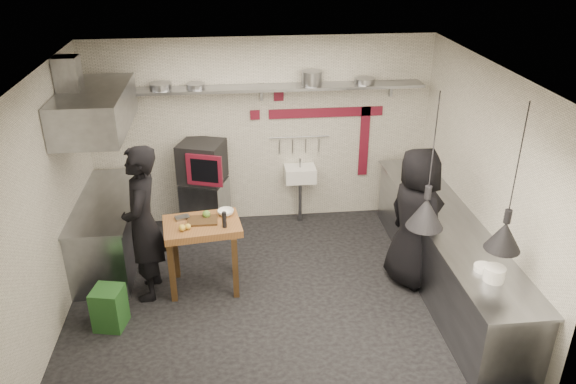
{
  "coord_description": "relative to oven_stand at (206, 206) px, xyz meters",
  "views": [
    {
      "loc": [
        -0.46,
        -5.77,
        4.21
      ],
      "look_at": [
        0.19,
        0.3,
        1.27
      ],
      "focal_mm": 35.0,
      "sensor_mm": 36.0,
      "label": 1
    }
  ],
  "objects": [
    {
      "name": "sink_drain",
      "position": [
        1.43,
        0.12,
        -0.06
      ],
      "size": [
        0.06,
        0.06,
        0.66
      ],
      "primitive_type": "cylinder",
      "color": "gray",
      "rests_on": "floor"
    },
    {
      "name": "oven_door",
      "position": [
        0.03,
        -0.27,
        0.69
      ],
      "size": [
        0.5,
        0.2,
        0.46
      ],
      "primitive_type": "cube",
      "rotation": [
        0.0,
        0.0,
        -0.33
      ],
      "color": "maroon",
      "rests_on": "combi_oven"
    },
    {
      "name": "counter_right",
      "position": [
        3.03,
        -1.76,
        0.05
      ],
      "size": [
        0.7,
        3.8,
        0.9
      ],
      "primitive_type": "cube",
      "color": "gray",
      "rests_on": "floor"
    },
    {
      "name": "combi_oven",
      "position": [
        -0.01,
        0.06,
        0.69
      ],
      "size": [
        0.74,
        0.72,
        0.58
      ],
      "primitive_type": "cube",
      "rotation": [
        0.0,
        0.0,
        -0.33
      ],
      "color": "black",
      "rests_on": "oven_stand"
    },
    {
      "name": "chef_right",
      "position": [
        2.64,
        -1.63,
        0.51
      ],
      "size": [
        0.89,
        1.05,
        1.83
      ],
      "primitive_type": "imported",
      "rotation": [
        0.0,
        0.0,
        1.98
      ],
      "color": "black",
      "rests_on": "floor"
    },
    {
      "name": "counter_right_top",
      "position": [
        3.03,
        -1.76,
        0.52
      ],
      "size": [
        0.76,
        3.9,
        0.03
      ],
      "primitive_type": "cube",
      "color": "gray",
      "rests_on": "counter_right"
    },
    {
      "name": "oven_stand",
      "position": [
        0.0,
        0.0,
        0.0
      ],
      "size": [
        0.75,
        0.71,
        0.8
      ],
      "primitive_type": "cube",
      "rotation": [
        0.0,
        0.0,
        -0.33
      ],
      "color": "gray",
      "rests_on": "floor"
    },
    {
      "name": "red_band_vert",
      "position": [
        2.43,
        0.32,
        0.8
      ],
      "size": [
        0.14,
        0.02,
        1.1
      ],
      "primitive_type": "cube",
      "color": "maroon",
      "rests_on": "wall_back"
    },
    {
      "name": "red_band_horiz",
      "position": [
        1.83,
        0.32,
        1.28
      ],
      "size": [
        1.7,
        0.02,
        0.14
      ],
      "primitive_type": "cube",
      "color": "maroon",
      "rests_on": "wall_back"
    },
    {
      "name": "wall_left",
      "position": [
        -1.62,
        -1.76,
        1.0
      ],
      "size": [
        0.04,
        4.2,
        2.8
      ],
      "primitive_type": "cube",
      "color": "silver",
      "rests_on": "floor"
    },
    {
      "name": "sink_tap",
      "position": [
        1.43,
        0.16,
        0.56
      ],
      "size": [
        0.03,
        0.03,
        0.14
      ],
      "primitive_type": "cylinder",
      "color": "gray",
      "rests_on": "hand_sink"
    },
    {
      "name": "counter_left",
      "position": [
        -1.27,
        -0.71,
        0.05
      ],
      "size": [
        0.7,
        1.9,
        0.9
      ],
      "primitive_type": "cube",
      "color": "gray",
      "rests_on": "floor"
    },
    {
      "name": "wall_right",
      "position": [
        3.38,
        -1.76,
        1.0
      ],
      "size": [
        0.04,
        4.2,
        2.8
      ],
      "primitive_type": "cube",
      "color": "silver",
      "rests_on": "floor"
    },
    {
      "name": "pan_mid_left",
      "position": [
        -0.03,
        0.16,
        1.78
      ],
      "size": [
        0.31,
        0.31,
        0.07
      ],
      "primitive_type": "cylinder",
      "rotation": [
        0.0,
        0.0,
        0.22
      ],
      "color": "gray",
      "rests_on": "back_shelf"
    },
    {
      "name": "counter_left_top",
      "position": [
        -1.27,
        -0.71,
        0.52
      ],
      "size": [
        0.76,
        2.0,
        0.03
      ],
      "primitive_type": "cube",
      "color": "gray",
      "rests_on": "counter_left"
    },
    {
      "name": "plate_stack",
      "position": [
        3.0,
        -3.03,
        0.61
      ],
      "size": [
        0.24,
        0.24,
        0.15
      ],
      "primitive_type": "cylinder",
      "rotation": [
        0.0,
        0.0,
        -0.12
      ],
      "color": "white",
      "rests_on": "counter_right_top"
    },
    {
      "name": "shelf_bracket_mid",
      "position": [
        0.88,
        0.31,
        1.62
      ],
      "size": [
        0.04,
        0.06,
        0.24
      ],
      "primitive_type": "cube",
      "color": "gray",
      "rests_on": "wall_back"
    },
    {
      "name": "shelf_bracket_right",
      "position": [
        2.78,
        0.31,
        1.62
      ],
      "size": [
        0.04,
        0.06,
        0.24
      ],
      "primitive_type": "cube",
      "color": "gray",
      "rests_on": "wall_back"
    },
    {
      "name": "heat_lamp_far",
      "position": [
        3.04,
        -3.01,
        1.64
      ],
      "size": [
        0.39,
        0.39,
        1.51
      ],
      "primitive_type": null,
      "rotation": [
        0.0,
        0.0,
        0.11
      ],
      "color": "black",
      "rests_on": "ceiling"
    },
    {
      "name": "veg_ball",
      "position": [
        0.08,
        -1.36,
        0.57
      ],
      "size": [
        0.1,
        0.1,
        0.1
      ],
      "primitive_type": "sphere",
      "rotation": [
        0.0,
        0.0,
        -0.02
      ],
      "color": "#5A872D",
      "rests_on": "prep_table"
    },
    {
      "name": "pan_far_left",
      "position": [
        -0.51,
        0.16,
        1.79
      ],
      "size": [
        0.4,
        0.4,
        0.09
      ],
      "primitive_type": "cylinder",
      "rotation": [
        0.0,
        0.0,
        -0.4
      ],
      "color": "gray",
      "rests_on": "back_shelf"
    },
    {
      "name": "floor",
      "position": [
        0.88,
        -1.76,
        -0.4
      ],
      "size": [
        5.0,
        5.0,
        0.0
      ],
      "primitive_type": "plane",
      "color": "black",
      "rests_on": "ground"
    },
    {
      "name": "shelf_bracket_left",
      "position": [
        -1.02,
        0.31,
        1.62
      ],
      "size": [
        0.04,
        0.06,
        0.24
      ],
      "primitive_type": "cube",
      "color": "gray",
      "rests_on": "wall_back"
    },
    {
      "name": "utensil_rail",
      "position": [
        1.43,
        0.3,
        0.92
      ],
      "size": [
        0.9,
        0.02,
        0.02
      ],
      "primitive_type": "cylinder",
      "rotation": [
        0.0,
        1.57,
        0.0
      ],
      "color": "gray",
      "rests_on": "wall_back"
    },
    {
      "name": "stock_pot",
      "position": [
        1.59,
        0.16,
        1.84
      ],
      "size": [
        0.36,
        0.36,
        0.2
      ],
      "primitive_type": "cylinder",
      "rotation": [
        0.0,
        0.0,
        -0.25
      ],
      "color": "gray",
      "rests_on": "back_shelf"
    },
    {
      "name": "heat_lamp_near",
      "position": [
        2.37,
        -2.62,
        1.68
      ],
      "size": [
        0.48,
        0.48,
        1.44
      ],
      "primitive_type": null,
      "rotation": [
        0.0,
        0.0,
        -0.3
      ],
      "color": "black",
      "rests_on": "ceiling"
    },
    {
      "name": "steel_tray",
      "position": [
        -0.22,
        -1.35,
        0.54
      ],
      "size": [
        0.2,
        0.17,
        0.03
      ],
      "primitive_type": "cube",
      "rotation": [
        0.0,
        0.0,
        0.34
      ],
      "color": "gray",
      "rests_on": "prep_table"
    },
    {
      "name": "extractor_hood",
      "position": [
        -1.22,
        -0.71,
        1.75
      ],
      "size": [
        0.78,
        1.6,
        0.5
      ],
      "primitive_type": "cube",
      "color": "gray",
      "rests_on": "ceiling"
    },
    {
      "name": "prep_table",
      "position": [
        0.02,
        -1.48,
        0.06
      ],
      "size": [
        0.99,
        0.75,
        0.92
      ],
      "primitive_type": null,
      "rotation": [
        0.0,
        0.0,
        0.13
      ],
      "color": "brown",
      "rests_on": "floor"
    },
    {
      "name": "oven_glass",
      "position": [
        0.03,
        -0.28,
        0.69
      ],
      "size": [
        0.38,
        0.15,
        0.34
      ],
      "primitive_type": "cube",
      "rotation": [
        0.0,
        0.0,
        -0.33
      ],
      "color": "black",
      "rests_on": "oven_door"
    },
    {
      "name": "lemon_a",
      "position": [
        -0.2,
        -1.65,
        0.56
      ],
      "size": [
        0.1,
        0.1,
        0.08
      ],
      "primitive_type": "sphere",
      "rotation": [
        0.0,
        0.0,
        -0.2
      ],
      "color": "gold",
      "rests_on": "prep_table"
    },
    {
      "name": "wall_front",
      "position": [
        0.88,
        -3.86,
        1.0
      ],
      "size": [
        5.0,
        0.04,
        2.8
      ],
      "primitive_type": "cube",
      "color": "silver",
      "rests_on": "floor"
    },
    {
      "name": "hood_duct",
      "position": [
        -1.47,
        -0.71,
        2.15
      ],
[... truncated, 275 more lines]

